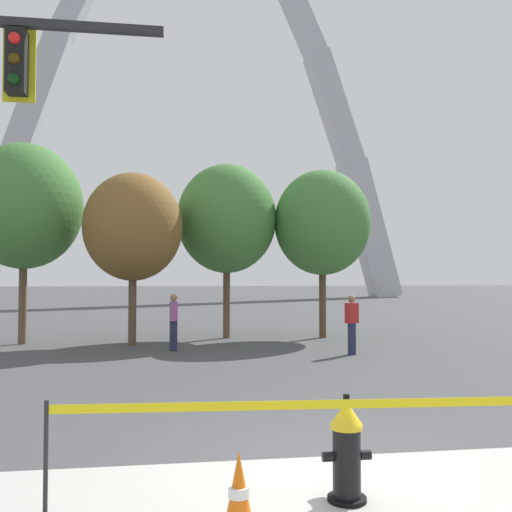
{
  "coord_description": "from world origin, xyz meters",
  "views": [
    {
      "loc": [
        -1.65,
        -6.13,
        2.08
      ],
      "look_at": [
        -0.01,
        5.0,
        2.5
      ],
      "focal_mm": 39.44,
      "sensor_mm": 36.0,
      "label": 1
    }
  ],
  "objects_px": {
    "fire_hydrant": "(346,451)",
    "pedestrian_walking_left": "(352,324)",
    "monument_arch": "(191,111)",
    "traffic_cone_by_hydrant": "(239,499)",
    "pedestrian_standing_center": "(174,322)"
  },
  "relations": [
    {
      "from": "monument_arch",
      "to": "traffic_cone_by_hydrant",
      "type": "bearing_deg",
      "value": -91.28
    },
    {
      "from": "monument_arch",
      "to": "pedestrian_standing_center",
      "type": "bearing_deg",
      "value": -92.4
    },
    {
      "from": "fire_hydrant",
      "to": "monument_arch",
      "type": "bearing_deg",
      "value": 89.94
    },
    {
      "from": "pedestrian_walking_left",
      "to": "monument_arch",
      "type": "bearing_deg",
      "value": 94.33
    },
    {
      "from": "pedestrian_standing_center",
      "to": "fire_hydrant",
      "type": "bearing_deg",
      "value": -81.73
    },
    {
      "from": "fire_hydrant",
      "to": "monument_arch",
      "type": "xyz_separation_m",
      "value": [
        0.05,
        50.24,
        18.0
      ]
    },
    {
      "from": "traffic_cone_by_hydrant",
      "to": "monument_arch",
      "type": "xyz_separation_m",
      "value": [
        1.14,
        50.95,
        18.11
      ]
    },
    {
      "from": "fire_hydrant",
      "to": "monument_arch",
      "type": "distance_m",
      "value": 53.37
    },
    {
      "from": "fire_hydrant",
      "to": "pedestrian_walking_left",
      "type": "xyz_separation_m",
      "value": [
        3.13,
        9.46,
        0.35
      ]
    },
    {
      "from": "monument_arch",
      "to": "pedestrian_walking_left",
      "type": "height_order",
      "value": "monument_arch"
    },
    {
      "from": "fire_hydrant",
      "to": "traffic_cone_by_hydrant",
      "type": "distance_m",
      "value": 1.31
    },
    {
      "from": "fire_hydrant",
      "to": "pedestrian_walking_left",
      "type": "distance_m",
      "value": 9.97
    },
    {
      "from": "fire_hydrant",
      "to": "monument_arch",
      "type": "relative_size",
      "value": 0.02
    },
    {
      "from": "traffic_cone_by_hydrant",
      "to": "monument_arch",
      "type": "relative_size",
      "value": 0.02
    },
    {
      "from": "fire_hydrant",
      "to": "traffic_cone_by_hydrant",
      "type": "xyz_separation_m",
      "value": [
        -1.09,
        -0.71,
        -0.11
      ]
    }
  ]
}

